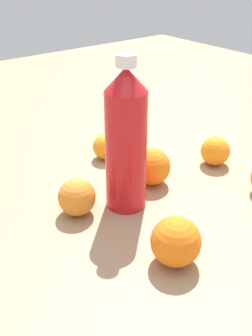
{
  "coord_description": "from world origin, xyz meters",
  "views": [
    {
      "loc": [
        0.44,
        0.56,
        0.46
      ],
      "look_at": [
        0.01,
        0.01,
        0.08
      ],
      "focal_mm": 45.1,
      "sensor_mm": 36.0,
      "label": 1
    }
  ],
  "objects_px": {
    "orange_5": "(152,167)",
    "orange_1": "(77,197)",
    "orange_3": "(215,151)",
    "orange_0": "(176,242)",
    "orange_4": "(106,147)",
    "water_bottle": "(126,140)"
  },
  "relations": [
    {
      "from": "water_bottle",
      "to": "orange_3",
      "type": "bearing_deg",
      "value": -108.98
    },
    {
      "from": "orange_3",
      "to": "orange_4",
      "type": "bearing_deg",
      "value": -44.84
    },
    {
      "from": "orange_0",
      "to": "orange_3",
      "type": "xyz_separation_m",
      "value": [
        -0.31,
        -0.19,
        -0.01
      ]
    },
    {
      "from": "orange_1",
      "to": "orange_0",
      "type": "bearing_deg",
      "value": 102.7
    },
    {
      "from": "orange_0",
      "to": "orange_3",
      "type": "bearing_deg",
      "value": -148.69
    },
    {
      "from": "water_bottle",
      "to": "orange_1",
      "type": "relative_size",
      "value": 4.13
    },
    {
      "from": "orange_1",
      "to": "orange_3",
      "type": "xyz_separation_m",
      "value": [
        -0.36,
        0.03,
        -0.0
      ]
    },
    {
      "from": "orange_5",
      "to": "water_bottle",
      "type": "bearing_deg",
      "value": 18.44
    },
    {
      "from": "orange_0",
      "to": "orange_1",
      "type": "relative_size",
      "value": 1.14
    },
    {
      "from": "orange_5",
      "to": "orange_1",
      "type": "bearing_deg",
      "value": -0.19
    },
    {
      "from": "orange_1",
      "to": "orange_4",
      "type": "relative_size",
      "value": 1.18
    },
    {
      "from": "water_bottle",
      "to": "orange_4",
      "type": "bearing_deg",
      "value": -44.92
    },
    {
      "from": "water_bottle",
      "to": "orange_3",
      "type": "xyz_separation_m",
      "value": [
        -0.26,
        -0.01,
        -0.1
      ]
    },
    {
      "from": "water_bottle",
      "to": "orange_4",
      "type": "distance_m",
      "value": 0.23
    },
    {
      "from": "orange_1",
      "to": "water_bottle",
      "type": "bearing_deg",
      "value": 160.91
    },
    {
      "from": "water_bottle",
      "to": "orange_1",
      "type": "xyz_separation_m",
      "value": [
        0.09,
        -0.03,
        -0.1
      ]
    },
    {
      "from": "orange_0",
      "to": "orange_3",
      "type": "relative_size",
      "value": 1.21
    },
    {
      "from": "orange_0",
      "to": "orange_4",
      "type": "bearing_deg",
      "value": -109.3
    },
    {
      "from": "orange_4",
      "to": "water_bottle",
      "type": "bearing_deg",
      "value": 65.4
    },
    {
      "from": "water_bottle",
      "to": "orange_5",
      "type": "distance_m",
      "value": 0.14
    },
    {
      "from": "water_bottle",
      "to": "orange_3",
      "type": "height_order",
      "value": "water_bottle"
    },
    {
      "from": "orange_1",
      "to": "orange_3",
      "type": "bearing_deg",
      "value": 175.9
    }
  ]
}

